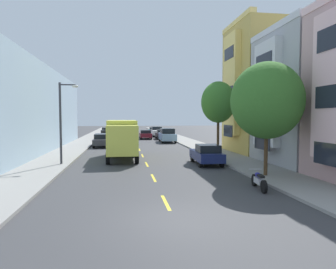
{
  "coord_description": "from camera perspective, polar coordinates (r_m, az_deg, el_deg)",
  "views": [
    {
      "loc": [
        -1.68,
        -9.9,
        3.48
      ],
      "look_at": [
        4.17,
        29.28,
        1.17
      ],
      "focal_mm": 32.03,
      "sensor_mm": 36.0,
      "label": 1
    }
  ],
  "objects": [
    {
      "name": "parked_hatchback_navy",
      "position": [
        22.18,
        7.38,
        -3.75
      ],
      "size": [
        1.84,
        4.04,
        1.5
      ],
      "color": "navy",
      "rests_on": "ground_plane"
    },
    {
      "name": "parked_pickup_champagne",
      "position": [
        52.49,
        -11.36,
        0.37
      ],
      "size": [
        2.02,
        5.31,
        1.73
      ],
      "color": "tan",
      "rests_on": "ground_plane"
    },
    {
      "name": "townhouse_third_mustard",
      "position": [
        31.43,
        21.4,
        7.81
      ],
      "size": [
        11.15,
        6.89,
        12.52
      ],
      "color": "tan",
      "rests_on": "ground_plane"
    },
    {
      "name": "street_tree_nearest",
      "position": [
        18.01,
        18.29,
        6.15
      ],
      "size": [
        4.08,
        4.08,
        6.47
      ],
      "color": "#47331E",
      "rests_on": "sidewalk_right"
    },
    {
      "name": "parked_wagon_silver",
      "position": [
        59.09,
        -11.04,
        0.67
      ],
      "size": [
        1.96,
        4.75,
        1.5
      ],
      "color": "#B2B5BA",
      "rests_on": "ground_plane"
    },
    {
      "name": "ground_plane",
      "position": [
        40.09,
        -6.06,
        -1.67
      ],
      "size": [
        160.0,
        160.0,
        0.0
      ],
      "primitive_type": "plane",
      "color": "#38383A"
    },
    {
      "name": "parked_hatchback_black",
      "position": [
        47.18,
        -1.17,
        0.02
      ],
      "size": [
        1.75,
        4.0,
        1.5
      ],
      "color": "black",
      "rests_on": "ground_plane"
    },
    {
      "name": "parked_wagon_orange",
      "position": [
        47.07,
        -11.59,
        0.0
      ],
      "size": [
        1.88,
        4.72,
        1.5
      ],
      "color": "orange",
      "rests_on": "ground_plane"
    },
    {
      "name": "delivery_box_truck",
      "position": [
        25.19,
        -8.75,
        -0.45
      ],
      "size": [
        2.48,
        7.19,
        3.2
      ],
      "color": "#D8D84C",
      "rests_on": "ground_plane"
    },
    {
      "name": "parked_suv_sky",
      "position": [
        41.32,
        -0.14,
        -0.13
      ],
      "size": [
        1.99,
        4.82,
        1.93
      ],
      "color": "#7A9EC6",
      "rests_on": "ground_plane"
    },
    {
      "name": "parked_sedan_teal",
      "position": [
        60.67,
        -2.77,
        0.75
      ],
      "size": [
        1.88,
        4.53,
        1.43
      ],
      "color": "#195B60",
      "rests_on": "ground_plane"
    },
    {
      "name": "parked_pickup_white",
      "position": [
        54.23,
        -2.04,
        0.53
      ],
      "size": [
        2.05,
        5.32,
        1.73
      ],
      "color": "silver",
      "rests_on": "ground_plane"
    },
    {
      "name": "lane_centerline_dashes",
      "position": [
        34.62,
        -5.67,
        -2.45
      ],
      "size": [
        0.14,
        47.2,
        0.01
      ],
      "color": "yellow",
      "rests_on": "ground_plane"
    },
    {
      "name": "street_lamp",
      "position": [
        22.56,
        -19.37,
        3.32
      ],
      "size": [
        1.35,
        0.28,
        5.78
      ],
      "color": "#38383D",
      "rests_on": "sidewalk_left"
    },
    {
      "name": "sidewalk_right",
      "position": [
        39.06,
        4.53,
        -1.69
      ],
      "size": [
        3.2,
        120.0,
        0.14
      ],
      "primitive_type": "cube",
      "color": "gray",
      "rests_on": "ground_plane"
    },
    {
      "name": "parked_wagon_charcoal",
      "position": [
        36.14,
        -12.51,
        -0.99
      ],
      "size": [
        1.93,
        4.74,
        1.5
      ],
      "color": "#333338",
      "rests_on": "ground_plane"
    },
    {
      "name": "street_tree_second",
      "position": [
        26.18,
        9.55,
        6.06
      ],
      "size": [
        2.94,
        2.94,
        6.39
      ],
      "color": "#47331E",
      "rests_on": "sidewalk_right"
    },
    {
      "name": "sidewalk_left",
      "position": [
        38.44,
        -16.57,
        -1.9
      ],
      "size": [
        3.2,
        120.0,
        0.14
      ],
      "primitive_type": "cube",
      "color": "gray",
      "rests_on": "ground_plane"
    },
    {
      "name": "moving_burgundy_sedan",
      "position": [
        48.01,
        -4.32,
        0.06
      ],
      "size": [
        1.8,
        4.5,
        1.43
      ],
      "color": "maroon",
      "rests_on": "ground_plane"
    },
    {
      "name": "parked_motorcycle",
      "position": [
        15.21,
        16.91,
        -8.45
      ],
      "size": [
        0.62,
        2.05,
        0.9
      ],
      "color": "black",
      "rests_on": "ground_plane"
    }
  ]
}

